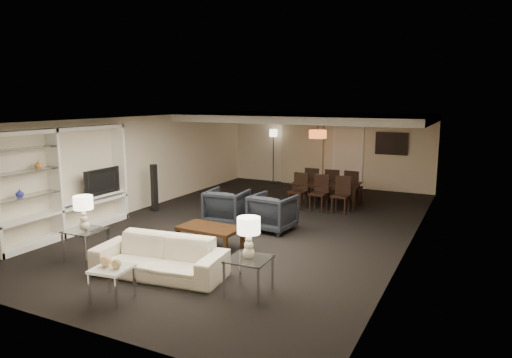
{
  "coord_description": "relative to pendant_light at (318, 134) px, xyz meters",
  "views": [
    {
      "loc": [
        4.69,
        -9.41,
        2.95
      ],
      "look_at": [
        0.0,
        0.0,
        1.1
      ],
      "focal_mm": 32.0,
      "sensor_mm": 36.0,
      "label": 1
    }
  ],
  "objects": [
    {
      "name": "vase_blue",
      "position": [
        -3.61,
        -7.19,
        -0.78
      ],
      "size": [
        0.16,
        0.16,
        0.16
      ],
      "primitive_type": "imported",
      "color": "#272CAC",
      "rests_on": "media_unit"
    },
    {
      "name": "armchair_left",
      "position": [
        -0.94,
        -3.77,
        -1.5
      ],
      "size": [
        0.97,
        0.99,
        0.84
      ],
      "primitive_type": "imported",
      "rotation": [
        0.0,
        0.0,
        3.23
      ],
      "color": "black",
      "rests_on": "floor"
    },
    {
      "name": "media_unit",
      "position": [
        -3.61,
        -6.1,
        -0.74
      ],
      "size": [
        0.38,
        3.4,
        2.35
      ],
      "primitive_type": null,
      "color": "white",
      "rests_on": "wall_left"
    },
    {
      "name": "floor_speaker",
      "position": [
        -3.3,
        -3.52,
        -1.29
      ],
      "size": [
        0.17,
        0.17,
        1.26
      ],
      "primitive_type": "cube",
      "rotation": [
        0.0,
        0.0,
        -0.24
      ],
      "color": "black",
      "rests_on": "floor"
    },
    {
      "name": "wall_left",
      "position": [
        -3.8,
        -3.5,
        -0.67
      ],
      "size": [
        0.02,
        11.0,
        2.5
      ],
      "primitive_type": "cube",
      "color": "beige",
      "rests_on": "ground"
    },
    {
      "name": "ceiling",
      "position": [
        -0.3,
        -3.5,
        0.58
      ],
      "size": [
        7.0,
        11.0,
        0.02
      ],
      "primitive_type": "cube",
      "color": "silver",
      "rests_on": "ground"
    },
    {
      "name": "pendant_light",
      "position": [
        0.0,
        0.0,
        0.0
      ],
      "size": [
        0.52,
        0.52,
        0.24
      ],
      "primitive_type": "cylinder",
      "color": "#D8591E",
      "rests_on": "ceiling_soffit"
    },
    {
      "name": "gold_gourd_a",
      "position": [
        -0.44,
        -8.17,
        -1.32
      ],
      "size": [
        0.16,
        0.16,
        0.16
      ],
      "primitive_type": "sphere",
      "color": "#DCAE74",
      "rests_on": "marble_table"
    },
    {
      "name": "armchair_right",
      "position": [
        0.26,
        -3.77,
        -1.5
      ],
      "size": [
        0.97,
        1.0,
        0.84
      ],
      "primitive_type": "imported",
      "rotation": [
        0.0,
        0.0,
        3.05
      ],
      "color": "black",
      "rests_on": "floor"
    },
    {
      "name": "gold_gourd_b",
      "position": [
        -0.24,
        -8.17,
        -1.33
      ],
      "size": [
        0.14,
        0.14,
        0.14
      ],
      "primitive_type": "sphere",
      "color": "tan",
      "rests_on": "marble_table"
    },
    {
      "name": "wall_back",
      "position": [
        -0.3,
        2.0,
        -0.67
      ],
      "size": [
        7.0,
        0.02,
        2.5
      ],
      "primitive_type": "cube",
      "color": "beige",
      "rests_on": "ground"
    },
    {
      "name": "floor",
      "position": [
        -0.3,
        -3.5,
        -1.92
      ],
      "size": [
        11.0,
        11.0,
        0.0
      ],
      "primitive_type": "plane",
      "color": "black",
      "rests_on": "ground"
    },
    {
      "name": "chair_fr",
      "position": [
        1.18,
        -0.23,
        -1.44
      ],
      "size": [
        0.49,
        0.49,
        0.96
      ],
      "primitive_type": null,
      "rotation": [
        0.0,
        0.0,
        3.02
      ],
      "color": "black",
      "rests_on": "floor"
    },
    {
      "name": "coffee_table",
      "position": [
        -0.34,
        -5.47,
        -1.7
      ],
      "size": [
        1.27,
        0.78,
        0.44
      ],
      "primitive_type": null,
      "rotation": [
        0.0,
        0.0,
        -0.05
      ],
      "color": "black",
      "rests_on": "floor"
    },
    {
      "name": "ceiling_soffit",
      "position": [
        -0.3,
        0.0,
        0.48
      ],
      "size": [
        7.0,
        4.0,
        0.2
      ],
      "primitive_type": "cube",
      "color": "silver",
      "rests_on": "ceiling"
    },
    {
      "name": "chair_nm",
      "position": [
        0.58,
        -1.53,
        -1.44
      ],
      "size": [
        0.48,
        0.48,
        0.96
      ],
      "primitive_type": null,
      "rotation": [
        0.0,
        0.0,
        -0.08
      ],
      "color": "black",
      "rests_on": "floor"
    },
    {
      "name": "dining_table",
      "position": [
        0.58,
        -0.88,
        -1.6
      ],
      "size": [
        1.92,
        1.19,
        0.64
      ],
      "primitive_type": "imported",
      "rotation": [
        0.0,
        0.0,
        0.09
      ],
      "color": "black",
      "rests_on": "floor"
    },
    {
      "name": "side_table_left",
      "position": [
        -2.04,
        -7.07,
        -1.63
      ],
      "size": [
        0.62,
        0.62,
        0.58
      ],
      "primitive_type": null,
      "rotation": [
        0.0,
        0.0,
        0.01
      ],
      "color": "white",
      "rests_on": "floor"
    },
    {
      "name": "table_lamp_left",
      "position": [
        -2.04,
        -7.07,
        -1.03
      ],
      "size": [
        0.39,
        0.39,
        0.64
      ],
      "primitive_type": null,
      "rotation": [
        0.0,
        0.0,
        0.11
      ],
      "color": "beige",
      "rests_on": "side_table_left"
    },
    {
      "name": "painting",
      "position": [
        1.8,
        1.96,
        -0.37
      ],
      "size": [
        0.95,
        0.04,
        0.65
      ],
      "primitive_type": "cube",
      "color": "#142D38",
      "rests_on": "wall_back"
    },
    {
      "name": "chair_fl",
      "position": [
        -0.02,
        -0.23,
        -1.44
      ],
      "size": [
        0.46,
        0.46,
        0.96
      ],
      "primitive_type": null,
      "rotation": [
        0.0,
        0.0,
        3.19
      ],
      "color": "black",
      "rests_on": "floor"
    },
    {
      "name": "chair_fm",
      "position": [
        0.58,
        -0.23,
        -1.44
      ],
      "size": [
        0.48,
        0.48,
        0.96
      ],
      "primitive_type": null,
      "rotation": [
        0.0,
        0.0,
        3.23
      ],
      "color": "black",
      "rests_on": "floor"
    },
    {
      "name": "curtains",
      "position": [
        -1.2,
        1.92,
        -0.72
      ],
      "size": [
        1.5,
        0.12,
        2.4
      ],
      "primitive_type": "cube",
      "color": "beige",
      "rests_on": "wall_back"
    },
    {
      "name": "television",
      "position": [
        -3.58,
        -5.17,
        -0.87
      ],
      "size": [
        1.05,
        0.14,
        0.61
      ],
      "primitive_type": "imported",
      "rotation": [
        0.0,
        0.0,
        1.57
      ],
      "color": "black",
      "rests_on": "media_unit"
    },
    {
      "name": "side_table_right",
      "position": [
        1.36,
        -7.07,
        -1.63
      ],
      "size": [
        0.64,
        0.64,
        0.58
      ],
      "primitive_type": null,
      "rotation": [
        0.0,
        0.0,
        0.05
      ],
      "color": "white",
      "rests_on": "floor"
    },
    {
      "name": "table_lamp_right",
      "position": [
        1.36,
        -7.07,
        -1.03
      ],
      "size": [
        0.39,
        0.39,
        0.64
      ],
      "primitive_type": null,
      "rotation": [
        0.0,
        0.0,
        -0.14
      ],
      "color": "white",
      "rests_on": "side_table_right"
    },
    {
      "name": "sofa",
      "position": [
        -0.34,
        -7.07,
        -1.59
      ],
      "size": [
        2.34,
        1.14,
        0.66
      ],
      "primitive_type": "imported",
      "rotation": [
        0.0,
        0.0,
        0.12
      ],
      "color": "beige",
      "rests_on": "floor"
    },
    {
      "name": "chair_nl",
      "position": [
        -0.02,
        -1.53,
        -1.44
      ],
      "size": [
        0.49,
        0.49,
        0.96
      ],
      "primitive_type": null,
      "rotation": [
        0.0,
        0.0,
        -0.12
      ],
      "color": "black",
      "rests_on": "floor"
    },
    {
      "name": "vase_amber",
      "position": [
        -3.61,
        -6.71,
        -0.27
      ],
      "size": [
        0.17,
        0.17,
        0.18
      ],
      "primitive_type": "imported",
      "color": "#B6793C",
      "rests_on": "media_unit"
    },
    {
      "name": "door",
      "position": [
        0.4,
        1.97,
        -0.87
      ],
      "size": [
        0.9,
        0.05,
        2.1
      ],
      "primitive_type": "cube",
      "color": "silver",
      "rests_on": "wall_back"
    },
    {
      "name": "marble_table",
      "position": [
        -0.34,
        -8.17,
        -1.66
      ],
      "size": [
        0.58,
        0.58,
        0.51
      ],
      "primitive_type": null,
      "rotation": [
        0.0,
        0.0,
        0.14
      ],
      "color": "white",
      "rests_on": "floor"
    },
    {
      "name": "floor_lamp",
      "position": [
        -2.21,
        1.7,
        -0.97
      ],
      "size": [
        0.36,
        0.36,
        1.9
      ],
      "primitive_type": null,
      "rotation": [
        0.0,
        0.0,
        -0.43
      ],
      "color": "black",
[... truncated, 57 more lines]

